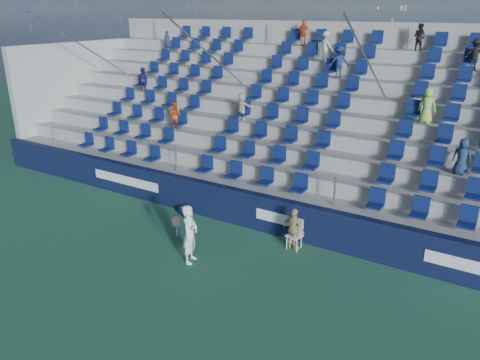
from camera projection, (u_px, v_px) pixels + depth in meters
name	position (u px, v px, depth m)	size (l,w,h in m)	color
ground	(181.00, 266.00, 12.99)	(70.00, 70.00, 0.00)	#2E6B4C
sponsor_wall	(240.00, 207.00, 15.29)	(24.00, 0.32, 1.20)	#0E1535
grandstand	(307.00, 129.00, 18.83)	(24.00, 8.17, 6.63)	#9C9C97
tennis_player	(190.00, 234.00, 12.92)	(0.69, 0.71, 1.71)	white
line_judge_chair	(296.00, 231.00, 13.82)	(0.48, 0.49, 0.91)	white
line_judge	(294.00, 229.00, 13.65)	(0.76, 0.32, 1.30)	tan
ball_bin	(186.00, 211.00, 16.11)	(0.58, 0.48, 0.28)	#10183A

